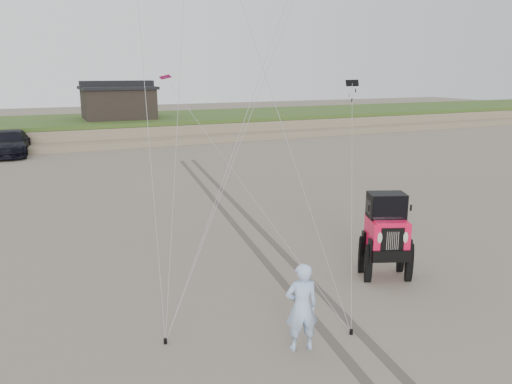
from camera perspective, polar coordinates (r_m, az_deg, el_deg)
ground at (r=12.55m, az=4.71°, el=-14.78°), size 160.00×160.00×0.00m
dune_ridge at (r=47.69m, az=-17.78°, el=6.89°), size 160.00×14.25×1.73m
cabin at (r=47.26m, az=-15.48°, el=9.94°), size 6.40×5.40×3.35m
truck_c at (r=40.15m, az=-26.26°, el=5.04°), size 2.96×6.24×1.76m
jeep at (r=15.15m, az=14.64°, el=-5.87°), size 4.17×5.91×2.02m
man at (r=11.10m, az=5.23°, el=-12.96°), size 0.82×0.63×2.01m
stake_main at (r=11.87m, az=-10.32°, el=-16.43°), size 0.08×0.08×0.12m
stake_aux at (r=12.25m, az=10.83°, el=-15.43°), size 0.08×0.08×0.12m
tire_tracks at (r=20.01m, az=-1.37°, el=-3.63°), size 5.22×29.74×0.01m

